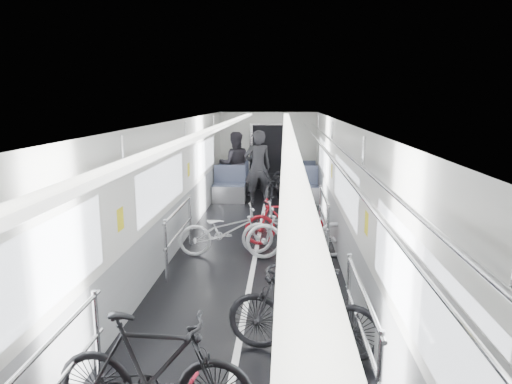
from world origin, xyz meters
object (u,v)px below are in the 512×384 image
bike_left_mid (154,371)px  bike_aisle (275,186)px  bike_left_far (226,231)px  bike_right_near (303,311)px  person_seated (235,164)px  bike_right_mid (299,231)px  bike_right_far (285,221)px  person_standing (258,168)px

bike_left_mid → bike_aisle: size_ratio=0.91×
bike_left_mid → bike_left_far: bike_left_mid is taller
bike_right_near → person_seated: person_seated is taller
bike_left_mid → bike_right_mid: size_ratio=0.91×
bike_right_far → person_standing: size_ratio=0.79×
bike_left_mid → bike_right_near: bearing=-45.1°
bike_left_mid → bike_right_far: 5.23m
bike_aisle → person_standing: 0.68m
bike_left_mid → person_standing: 8.62m
bike_right_far → person_seated: bearing=-172.6°
bike_left_far → person_seated: size_ratio=0.92×
bike_right_mid → person_standing: (-0.98, 4.26, 0.50)m
bike_left_mid → person_seated: person_seated is taller
bike_right_mid → person_standing: bearing=-175.1°
bike_aisle → person_seated: person_seated is taller
bike_left_far → person_seated: (-0.40, 5.20, 0.49)m
bike_right_mid → bike_right_far: bearing=-169.8°
bike_left_mid → person_standing: size_ratio=0.86×
bike_right_near → person_standing: bearing=-161.1°
bike_left_mid → bike_right_near: (1.31, 1.18, -0.00)m
bike_right_mid → person_standing: size_ratio=0.95×
bike_right_far → bike_aisle: bearing=173.9°
bike_left_far → bike_aisle: bike_aisle is taller
bike_left_far → bike_right_far: size_ratio=1.09×
bike_right_far → bike_aisle: (-0.26, 3.48, 0.03)m
bike_left_mid → person_seated: 9.67m
bike_left_far → bike_right_near: bike_right_near is taller
bike_left_mid → bike_right_far: bike_left_mid is taller
bike_left_far → bike_left_mid: bearing=167.7°
bike_right_far → person_standing: person_standing is taller
bike_left_mid → person_seated: (-0.34, 9.66, 0.42)m
bike_left_mid → person_standing: (0.38, 8.60, 0.48)m
bike_aisle → bike_left_mid: bearing=-82.7°
bike_left_far → person_standing: size_ratio=0.86×
person_seated → bike_right_near: bearing=90.5°
bike_left_mid → bike_right_far: bearing=-9.5°
bike_right_mid → person_seated: person_seated is taller
bike_right_far → bike_aisle: 3.49m
bike_right_mid → bike_aisle: same height
bike_right_near → bike_aisle: size_ratio=0.91×
bike_right_mid → bike_left_mid: bearing=-25.5°
bike_right_near → person_standing: person_standing is taller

